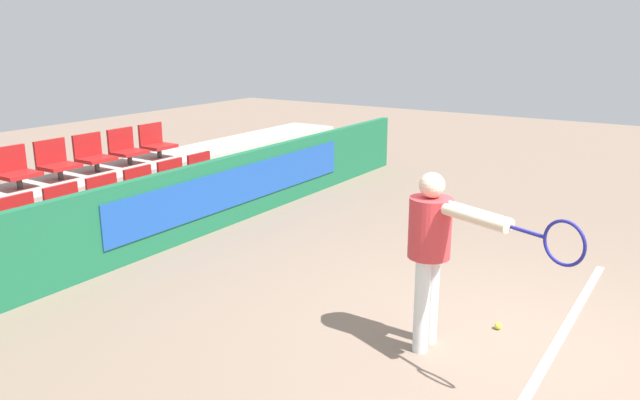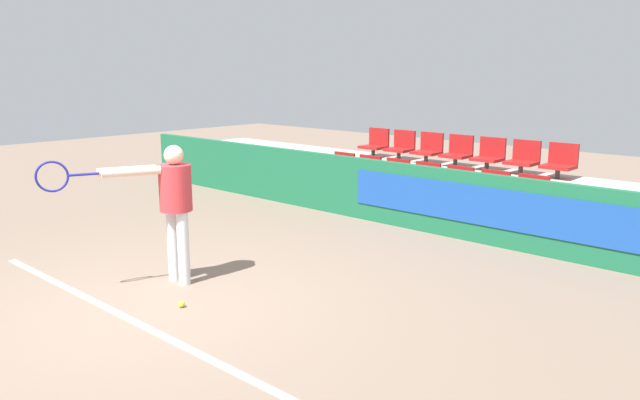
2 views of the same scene
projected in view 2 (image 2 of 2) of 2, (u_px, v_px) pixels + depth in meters
name	position (u px, v px, depth m)	size (l,w,h in m)	color
ground_plane	(147.00, 303.00, 6.41)	(30.00, 30.00, 0.00)	#7A6656
court_baseline	(117.00, 312.00, 6.16)	(5.08, 0.08, 0.01)	white
barrier_wall	(401.00, 195.00, 9.44)	(12.51, 0.14, 0.97)	#19603D
bleacher_tier_front	(419.00, 208.00, 9.96)	(12.11, 1.01, 0.36)	#ADA89E
bleacher_tier_middle	(453.00, 188.00, 10.65)	(12.11, 1.01, 0.73)	#ADA89E
stadium_chair_0	(341.00, 169.00, 11.12)	(0.45, 0.39, 0.53)	#333333
stadium_chair_1	(366.00, 172.00, 10.73)	(0.45, 0.39, 0.53)	#333333
stadium_chair_2	(394.00, 176.00, 10.34)	(0.45, 0.39, 0.53)	#333333
stadium_chair_3	(424.00, 180.00, 9.96)	(0.45, 0.39, 0.53)	#333333
stadium_chair_4	(456.00, 185.00, 9.57)	(0.45, 0.39, 0.53)	#333333
stadium_chair_5	(491.00, 190.00, 9.18)	(0.45, 0.39, 0.53)	#333333
stadium_chair_6	(530.00, 195.00, 8.79)	(0.45, 0.39, 0.53)	#333333
stadium_chair_7	(376.00, 143.00, 11.77)	(0.45, 0.39, 0.53)	#333333
stadium_chair_8	(401.00, 146.00, 11.38)	(0.45, 0.39, 0.53)	#333333
stadium_chair_9	(428.00, 149.00, 10.99)	(0.45, 0.39, 0.53)	#333333
stadium_chair_10	(458.00, 152.00, 10.61)	(0.45, 0.39, 0.53)	#333333
stadium_chair_11	(489.00, 155.00, 10.22)	(0.45, 0.39, 0.53)	#333333
stadium_chair_12	(523.00, 158.00, 9.83)	(0.45, 0.39, 0.53)	#333333
stadium_chair_13	(560.00, 162.00, 9.44)	(0.45, 0.39, 0.53)	#333333
tennis_player	(169.00, 198.00, 6.83)	(0.71, 1.48, 1.55)	silver
tennis_ball	(181.00, 304.00, 6.30)	(0.07, 0.07, 0.07)	#CCDB33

